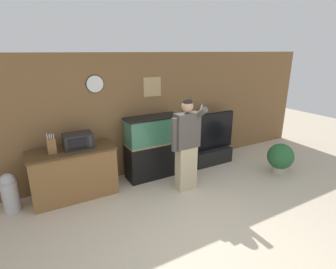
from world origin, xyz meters
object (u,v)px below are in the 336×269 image
Objects in this scene: counter_island at (74,173)px; trash_bin at (10,192)px; person_standing at (186,144)px; potted_plant at (280,157)px; microwave at (78,141)px; aquarium_on_stand at (153,147)px; knife_block at (52,146)px; tv_on_stand at (211,149)px.

trash_bin is (-1.05, 0.03, -0.11)m from counter_island.
person_standing is 2.69× the size of potted_plant.
microwave is 0.28× the size of person_standing.
aquarium_on_stand is 1.97× the size of potted_plant.
knife_block is at bearing -170.25° from microwave.
microwave is at bearing 12.75° from counter_island.
person_standing is at bearing -24.11° from microwave.
microwave is at bearing 155.89° from person_standing.
tv_on_stand is 1.80× the size of trash_bin.
potted_plant is at bearing -13.25° from trash_bin.
potted_plant is (4.05, -1.24, -0.71)m from microwave.
tv_on_stand is at bearing -0.46° from counter_island.
counter_island is 2.99× the size of microwave.
knife_block reaches higher than counter_island.
aquarium_on_stand is 2.83m from potted_plant.
microwave is 1.58m from aquarium_on_stand.
potted_plant is at bearing -49.43° from tv_on_stand.
person_standing is (-1.23, -0.76, 0.58)m from tv_on_stand.
knife_block is 0.27× the size of aquarium_on_stand.
microwave reaches higher than potted_plant.
counter_island is 1.06m from trash_bin.
trash_bin is (-0.74, 0.07, -0.72)m from knife_block.
microwave is 0.38× the size of aquarium_on_stand.
person_standing is at bearing -70.75° from aquarium_on_stand.
tv_on_stand is 4.23m from trash_bin.
aquarium_on_stand reaches higher than counter_island.
trash_bin is (-4.23, 0.05, -0.00)m from tv_on_stand.
tv_on_stand is at bearing 130.57° from potted_plant.
knife_block is 0.52× the size of trash_bin.
microwave is 1.39m from trash_bin.
microwave reaches higher than trash_bin.
counter_island is 2.17× the size of trash_bin.
trash_bin is (-5.24, 1.23, -0.01)m from potted_plant.
aquarium_on_stand is at bearing 1.59° from counter_island.
microwave is 0.46m from knife_block.
counter_island is at bearing 179.54° from tv_on_stand.
potted_plant is (2.53, -1.25, -0.30)m from aquarium_on_stand.
counter_island is 3.18m from tv_on_stand.
microwave is 4.29m from potted_plant.
tv_on_stand is at bearing 0.35° from knife_block.
knife_block is (-0.31, -0.05, 0.60)m from counter_island.
aquarium_on_stand is 1.06× the size of tv_on_stand.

